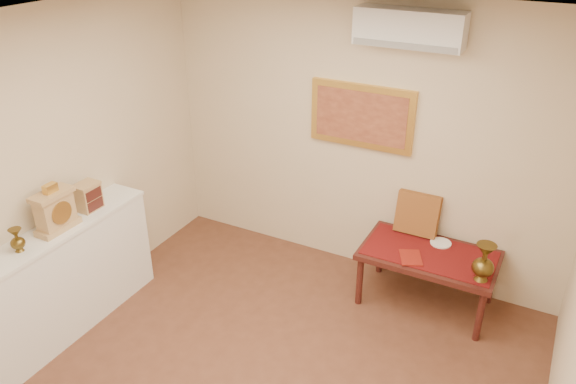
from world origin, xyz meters
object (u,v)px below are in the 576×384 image
Objects in this scene: mantel_clock at (55,211)px; wooden_chest at (88,196)px; low_table at (429,259)px; display_ledge at (53,287)px; brass_urn_tall at (484,258)px.

mantel_clock is 1.68× the size of wooden_chest.
low_table is at bearing 33.09° from mantel_clock.
low_table is at bearing 35.10° from display_ledge.
brass_urn_tall is 3.59m from display_ledge.
low_table is (-0.48, 0.20, -0.28)m from brass_urn_tall.
brass_urn_tall is 0.20× the size of display_ledge.
wooden_chest reaches higher than low_table.
wooden_chest is 0.20× the size of low_table.
brass_urn_tall reaches higher than low_table.
mantel_clock is (-3.13, -1.52, 0.39)m from brass_urn_tall.
mantel_clock is at bearing -146.91° from low_table.
brass_urn_tall is at bearing -22.90° from low_table.
mantel_clock reaches higher than low_table.
mantel_clock is at bearing 79.36° from display_ledge.
wooden_chest is at bearing 94.91° from mantel_clock.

